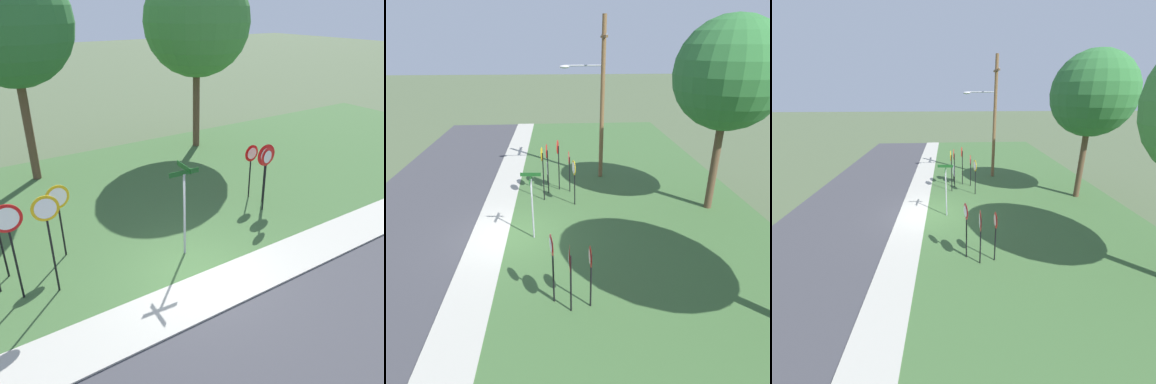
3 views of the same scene
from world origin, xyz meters
The scene contains 16 objects.
ground_plane centered at (0.00, 0.00, 0.00)m, with size 160.00×160.00×0.00m, color #4C5B3D.
road_asphalt centered at (0.00, -4.80, 0.01)m, with size 44.00×6.40×0.01m, color #3D3D42.
sidewalk_strip centered at (0.00, -0.80, 0.03)m, with size 44.00×1.60×0.06m, color #ADAA9E.
grass_median centered at (0.00, 6.00, 0.02)m, with size 44.00×12.00×0.04m, color #3D6033.
stop_sign_near_left centered at (-4.42, 1.68, 2.06)m, with size 0.74×0.10×2.77m.
stop_sign_near_right centered at (-4.58, 2.86, 1.70)m, with size 0.69×0.09×2.30m.
stop_sign_far_left centered at (-2.89, 3.03, 1.76)m, with size 0.73×0.14×2.37m.
stop_sign_far_center centered at (-3.55, 1.46, 2.11)m, with size 0.68×0.11×2.86m.
stop_sign_far_right centered at (-4.90, 2.28, 2.11)m, with size 0.73×0.13×2.85m.
yield_sign_near_left centered at (4.54, 3.10, 1.65)m, with size 0.66×0.10×2.19m.
yield_sign_near_right centered at (4.71, 2.48, 1.80)m, with size 0.83×0.10×2.36m.
yield_sign_far_left centered at (4.25, 1.96, 1.87)m, with size 0.67×0.16×2.47m.
street_name_post centered at (0.25, 1.14, 1.80)m, with size 0.96×0.82×2.95m.
utility_pole centered at (-6.81, 4.71, 4.90)m, with size 2.10×2.54×9.02m.
notice_board centered at (-5.54, 1.66, 0.87)m, with size 1.10×0.11×1.25m.
oak_tree_left centered at (-2.13, 9.75, 6.41)m, with size 4.83×4.83×8.80m.
Camera 2 is at (13.01, 2.18, 7.73)m, focal length 32.10 mm.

